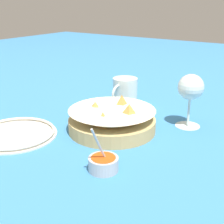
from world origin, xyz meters
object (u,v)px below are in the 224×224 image
at_px(food_basket, 112,121).
at_px(side_plate, 15,133).
at_px(sauce_cup, 103,163).
at_px(beer_mug, 125,92).
at_px(wine_glass, 191,89).

distance_m(food_basket, side_plate, 0.27).
xyz_separation_m(sauce_cup, side_plate, (-0.01, -0.31, -0.01)).
height_order(beer_mug, side_plate, beer_mug).
xyz_separation_m(wine_glass, side_plate, (0.34, -0.37, -0.11)).
distance_m(wine_glass, side_plate, 0.51).
bearing_deg(beer_mug, sauce_cup, 26.45).
bearing_deg(side_plate, food_basket, 132.39).
xyz_separation_m(sauce_cup, beer_mug, (-0.42, -0.21, 0.03)).
height_order(wine_glass, side_plate, wine_glass).
relative_size(wine_glass, beer_mug, 1.26).
bearing_deg(food_basket, beer_mug, -156.32).
bearing_deg(wine_glass, beer_mug, -104.15).
bearing_deg(food_basket, sauce_cup, 29.48).
xyz_separation_m(food_basket, sauce_cup, (0.19, 0.11, -0.01)).
bearing_deg(side_plate, beer_mug, 165.70).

